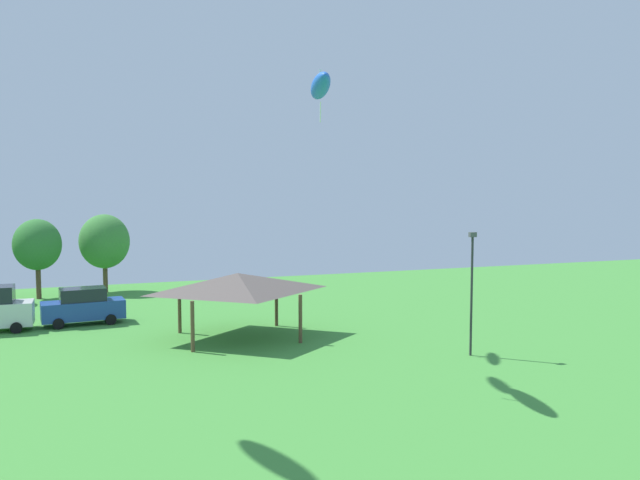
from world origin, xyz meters
name	(u,v)px	position (x,y,z in m)	size (l,w,h in m)	color
kite_flying_1	(320,86)	(6.26, 28.25, 12.61)	(1.58, 3.62, 2.23)	blue
parked_car_third_from_left	(83,306)	(-3.44, 43.69, 1.10)	(4.91, 2.27, 2.22)	#234299
park_pavilion	(238,282)	(4.58, 37.02, 3.08)	(7.41, 5.99, 3.60)	brown
light_post_1	(472,286)	(14.56, 29.34, 3.46)	(0.36, 0.20, 6.13)	#2D2D33
treeline_tree_3	(37,245)	(-6.47, 54.46, 4.00)	(3.43, 3.43, 5.91)	brown
treeline_tree_4	(104,241)	(-1.71, 55.93, 4.00)	(3.84, 3.84, 6.12)	brown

